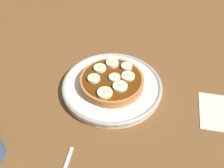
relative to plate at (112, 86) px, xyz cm
name	(u,v)px	position (x,y,z in cm)	size (l,w,h in cm)	color
ground_plane	(112,93)	(0.00, 0.00, -2.52)	(140.00, 140.00, 3.00)	brown
plate	(112,86)	(0.00, 0.00, 0.00)	(24.54, 24.54, 1.89)	silver
pancake_stack	(110,82)	(-0.17, 0.42, 1.64)	(15.87, 15.39, 2.19)	#B47845
banana_slice_0	(115,77)	(0.15, -0.62, 2.91)	(2.78, 2.78, 0.70)	beige
banana_slice_1	(120,86)	(-3.17, -1.50, 2.98)	(3.39, 3.39, 0.85)	#F1EEC4
banana_slice_2	(105,93)	(-4.82, 2.16, 3.00)	(3.43, 3.43, 0.90)	#F4F2B8
banana_slice_3	(128,76)	(0.08, -3.85, 2.92)	(3.20, 3.20, 0.73)	#F9ECB6
banana_slice_4	(112,63)	(5.00, -0.65, 3.07)	(3.16, 3.16, 1.03)	#F9E1B6
banana_slice_5	(100,68)	(3.59, 2.60, 2.97)	(3.07, 3.07, 0.82)	#F5EBB4
banana_slice_6	(94,78)	(0.32, 4.31, 3.01)	(2.95, 2.95, 0.91)	beige
banana_slice_7	(127,67)	(3.38, -4.04, 3.03)	(2.79, 2.79, 0.94)	#F4E5BB
napkin	(224,113)	(-10.45, -24.43, -0.87)	(11.00, 11.00, 0.30)	beige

